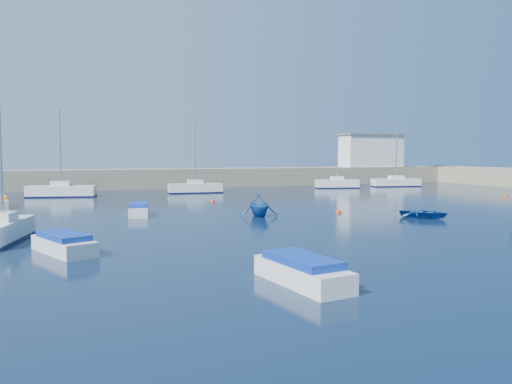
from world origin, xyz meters
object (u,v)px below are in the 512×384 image
object	(u,v)px
motorboat_3	(302,271)
sailboat_6	(195,188)
motorboat_1	(139,210)
dinghy_left	(259,205)
sailboat_8	(396,182)
harbor_office	(371,151)
sailboat_5	(61,191)
motorboat_0	(64,244)
sailboat_1	(3,230)
dinghy_center	(424,213)
sailboat_7	(337,183)

from	to	relation	value
motorboat_3	sailboat_6	bearing A→B (deg)	73.27
motorboat_1	dinghy_left	world-z (taller)	dinghy_left
sailboat_8	harbor_office	bearing A→B (deg)	-1.26
sailboat_5	dinghy_left	size ratio (longest dim) A/B	2.95
motorboat_0	sailboat_1	bearing A→B (deg)	102.06
sailboat_6	motorboat_0	bearing A→B (deg)	161.07
motorboat_1	motorboat_3	distance (m)	22.33
sailboat_1	dinghy_center	xyz separation A→B (m)	(27.05, 0.04, -0.26)
motorboat_1	dinghy_center	size ratio (longest dim) A/B	1.20
motorboat_3	dinghy_left	size ratio (longest dim) A/B	1.40
sailboat_8	dinghy_left	size ratio (longest dim) A/B	2.88
sailboat_1	sailboat_5	world-z (taller)	sailboat_5
sailboat_1	sailboat_6	distance (m)	33.84
sailboat_5	motorboat_3	bearing A→B (deg)	-155.78
sailboat_6	motorboat_1	bearing A→B (deg)	159.67
harbor_office	motorboat_1	xyz separation A→B (m)	(-41.19, -30.66, -4.66)
motorboat_0	motorboat_3	xyz separation A→B (m)	(7.73, -8.95, 0.03)
sailboat_7	harbor_office	bearing A→B (deg)	-37.85
sailboat_1	motorboat_1	bearing A→B (deg)	61.07
sailboat_7	sailboat_8	world-z (taller)	sailboat_8
motorboat_1	dinghy_center	world-z (taller)	motorboat_1
sailboat_1	sailboat_8	distance (m)	56.31
motorboat_0	motorboat_3	bearing A→B (deg)	-70.94
sailboat_6	dinghy_left	distance (m)	23.64
sailboat_1	motorboat_1	size ratio (longest dim) A/B	1.86
sailboat_6	dinghy_center	distance (m)	30.33
sailboat_7	motorboat_0	bearing A→B (deg)	148.41
motorboat_1	dinghy_center	bearing A→B (deg)	-15.17
sailboat_7	dinghy_center	distance (m)	32.13
motorboat_0	dinghy_center	size ratio (longest dim) A/B	1.31
sailboat_1	sailboat_7	distance (m)	48.45
dinghy_center	motorboat_1	bearing A→B (deg)	122.28
sailboat_6	motorboat_1	size ratio (longest dim) A/B	2.08
sailboat_6	dinghy_left	world-z (taller)	sailboat_6
sailboat_1	motorboat_0	size ratio (longest dim) A/B	1.70
sailboat_1	motorboat_0	xyz separation A→B (m)	(2.91, -4.34, -0.17)
sailboat_7	motorboat_3	world-z (taller)	sailboat_7
dinghy_left	sailboat_5	bearing A→B (deg)	126.93
sailboat_7	motorboat_0	distance (m)	49.18
harbor_office	dinghy_center	distance (m)	45.64
harbor_office	sailboat_5	distance (m)	48.02
sailboat_7	motorboat_1	world-z (taller)	sailboat_7
dinghy_center	dinghy_left	size ratio (longest dim) A/B	1.07
sailboat_6	sailboat_8	bearing A→B (deg)	-82.22
sailboat_5	motorboat_3	size ratio (longest dim) A/B	2.10
harbor_office	sailboat_7	size ratio (longest dim) A/B	1.28
dinghy_center	dinghy_left	world-z (taller)	dinghy_left
sailboat_6	sailboat_1	bearing A→B (deg)	153.57
motorboat_1	dinghy_left	size ratio (longest dim) A/B	1.28
sailboat_8	dinghy_left	world-z (taller)	sailboat_8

